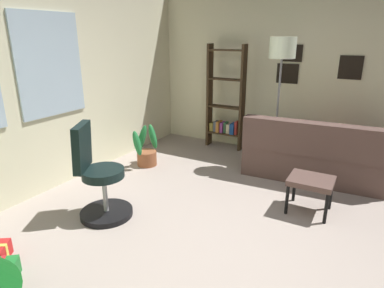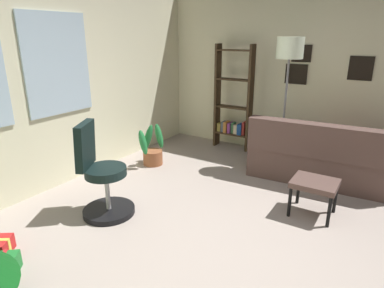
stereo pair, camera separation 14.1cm
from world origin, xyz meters
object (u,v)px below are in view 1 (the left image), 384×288
at_px(office_chair, 99,181).
at_px(potted_plant, 146,151).
at_px(floor_lamp, 282,58).
at_px(couch, 322,154).
at_px(bookshelf, 225,104).
at_px(footstool, 311,183).

height_order(office_chair, potted_plant, office_chair).
bearing_deg(office_chair, floor_lamp, -27.62).
bearing_deg(couch, bookshelf, 75.74).
relative_size(couch, floor_lamp, 1.00).
xyz_separation_m(couch, office_chair, (-2.36, 1.88, 0.11)).
xyz_separation_m(office_chair, bookshelf, (2.78, -0.22, 0.34)).
distance_m(couch, bookshelf, 1.78).
height_order(footstool, office_chair, office_chair).
bearing_deg(bookshelf, footstool, -132.59).
xyz_separation_m(office_chair, floor_lamp, (2.33, -1.22, 1.16)).
bearing_deg(potted_plant, footstool, -95.34).
distance_m(floor_lamp, potted_plant, 2.33).
distance_m(footstool, floor_lamp, 1.82).
distance_m(couch, office_chair, 3.02).
height_order(couch, footstool, couch).
distance_m(office_chair, bookshelf, 2.81).
distance_m(footstool, potted_plant, 2.41).
height_order(bookshelf, floor_lamp, floor_lamp).
xyz_separation_m(footstool, office_chair, (-1.19, 1.94, 0.07)).
height_order(couch, bookshelf, bookshelf).
distance_m(couch, footstool, 1.16).
bearing_deg(couch, footstool, -177.15).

